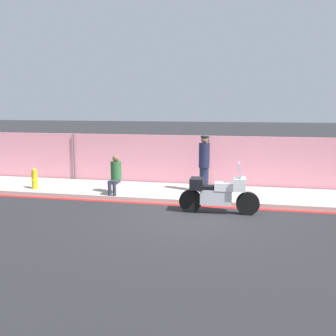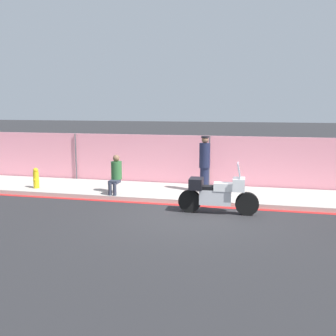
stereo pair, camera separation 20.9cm
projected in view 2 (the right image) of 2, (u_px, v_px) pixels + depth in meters
The scene contains 8 objects.
ground_plane at pixel (192, 216), 10.57m from camera, with size 120.00×120.00×0.00m, color #262628.
sidewalk at pixel (204, 194), 12.81m from camera, with size 37.95×2.47×0.14m.
curb_paint_stripe at pixel (198, 206), 11.55m from camera, with size 37.95×0.18×0.01m.
storefront_fence at pixel (210, 162), 13.95m from camera, with size 36.05×0.17×1.87m.
motorcycle at pixel (217, 193), 10.67m from camera, with size 2.19×0.53×1.43m.
officer_standing at pixel (205, 163), 12.70m from camera, with size 0.35×0.35×1.82m.
person_seated_on_curb at pixel (116, 172), 12.54m from camera, with size 0.35×0.63×1.24m.
fire_hydrant at pixel (36, 178), 13.36m from camera, with size 0.19×0.24×0.70m.
Camera 2 is at (1.67, -10.11, 2.94)m, focal length 42.00 mm.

